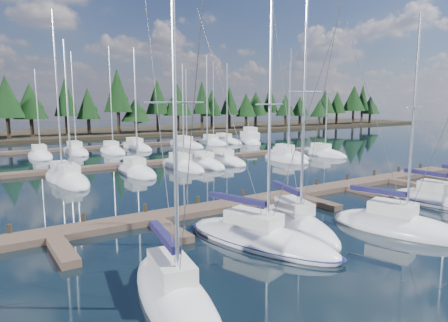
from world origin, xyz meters
TOP-DOWN VIEW (x-y plane):
  - ground at (0.00, 30.00)m, footprint 260.00×260.00m
  - far_shore at (0.00, 90.00)m, footprint 220.00×30.00m
  - main_dock at (0.00, 17.36)m, footprint 44.00×6.13m
  - back_docks at (0.00, 49.58)m, footprint 50.00×21.80m
  - front_sailboat_0 at (-15.44, 7.56)m, footprint 3.77×8.79m
  - front_sailboat_1 at (-8.68, 10.93)m, footprint 5.80×10.15m
  - front_sailboat_2 at (-5.25, 11.70)m, footprint 4.50×8.75m
  - front_sailboat_3 at (-0.43, 8.12)m, footprint 5.16×8.49m
  - front_sailboat_4 at (7.76, 10.00)m, footprint 3.56×8.28m
  - back_sailboat_rows at (0.22, 45.20)m, footprint 46.33×33.28m
  - motor_yacht_right at (22.52, 53.73)m, footprint 6.51×10.13m
  - tree_line at (-1.60, 80.23)m, footprint 184.72×12.26m

SIDE VIEW (x-z plane):
  - ground at x=0.00m, z-range 0.00..0.00m
  - back_docks at x=0.00m, z-range 0.00..0.40m
  - main_dock at x=0.00m, z-range -0.25..0.65m
  - back_sailboat_rows at x=0.22m, z-range -8.17..8.70m
  - front_sailboat_4 at x=7.76m, z-range -5.58..6.13m
  - front_sailboat_1 at x=-8.68m, z-range -6.55..7.10m
  - front_sailboat_3 at x=-0.43m, z-range -6.37..6.94m
  - far_shore at x=0.00m, z-range 0.00..0.60m
  - front_sailboat_0 at x=-15.44m, z-range -6.63..7.23m
  - front_sailboat_2 at x=-5.25m, z-range -7.14..7.75m
  - motor_yacht_right at x=22.52m, z-range -1.89..2.94m
  - tree_line at x=-1.60m, z-range 0.59..14.54m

